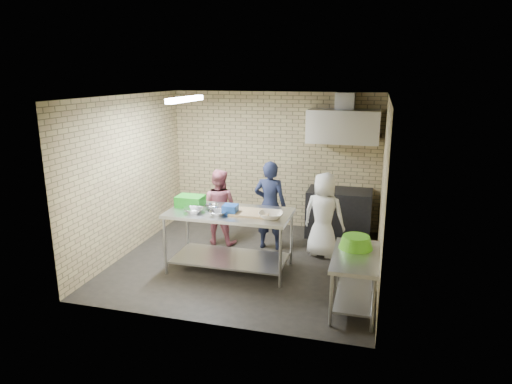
% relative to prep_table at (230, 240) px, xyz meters
% --- Properties ---
extents(floor, '(4.20, 4.20, 0.00)m').
position_rel_prep_table_xyz_m(floor, '(0.18, 0.36, -0.48)').
color(floor, black).
rests_on(floor, ground).
extents(ceiling, '(4.20, 4.20, 0.00)m').
position_rel_prep_table_xyz_m(ceiling, '(0.18, 0.36, 2.22)').
color(ceiling, black).
rests_on(ceiling, ground).
extents(back_wall, '(4.20, 0.06, 2.70)m').
position_rel_prep_table_xyz_m(back_wall, '(0.18, 2.36, 0.87)').
color(back_wall, tan).
rests_on(back_wall, ground).
extents(front_wall, '(4.20, 0.06, 2.70)m').
position_rel_prep_table_xyz_m(front_wall, '(0.18, -1.64, 0.87)').
color(front_wall, tan).
rests_on(front_wall, ground).
extents(left_wall, '(0.06, 4.00, 2.70)m').
position_rel_prep_table_xyz_m(left_wall, '(-1.92, 0.36, 0.87)').
color(left_wall, tan).
rests_on(left_wall, ground).
extents(right_wall, '(0.06, 4.00, 2.70)m').
position_rel_prep_table_xyz_m(right_wall, '(2.28, 0.36, 0.87)').
color(right_wall, tan).
rests_on(right_wall, ground).
extents(prep_table, '(1.92, 0.96, 0.96)m').
position_rel_prep_table_xyz_m(prep_table, '(0.00, 0.00, 0.00)').
color(prep_table, silver).
rests_on(prep_table, floor).
extents(side_counter, '(0.60, 1.20, 0.75)m').
position_rel_prep_table_xyz_m(side_counter, '(1.98, -0.74, -0.10)').
color(side_counter, silver).
rests_on(side_counter, floor).
extents(stove, '(1.20, 0.70, 0.90)m').
position_rel_prep_table_xyz_m(stove, '(1.53, 2.01, -0.03)').
color(stove, black).
rests_on(stove, floor).
extents(range_hood, '(1.30, 0.60, 0.60)m').
position_rel_prep_table_xyz_m(range_hood, '(1.53, 2.06, 1.62)').
color(range_hood, silver).
rests_on(range_hood, back_wall).
extents(hood_duct, '(0.35, 0.30, 0.30)m').
position_rel_prep_table_xyz_m(hood_duct, '(1.53, 2.21, 2.07)').
color(hood_duct, '#A5A8AD').
rests_on(hood_duct, back_wall).
extents(wall_shelf, '(0.80, 0.20, 0.04)m').
position_rel_prep_table_xyz_m(wall_shelf, '(1.83, 2.25, 1.44)').
color(wall_shelf, '#3F2B19').
rests_on(wall_shelf, back_wall).
extents(fluorescent_fixture, '(0.10, 1.25, 0.08)m').
position_rel_prep_table_xyz_m(fluorescent_fixture, '(-0.82, 0.36, 2.16)').
color(fluorescent_fixture, white).
rests_on(fluorescent_fixture, ceiling).
extents(green_crate, '(0.43, 0.32, 0.17)m').
position_rel_prep_table_xyz_m(green_crate, '(-0.70, 0.12, 0.56)').
color(green_crate, '#1B951D').
rests_on(green_crate, prep_table).
extents(blue_tub, '(0.21, 0.21, 0.14)m').
position_rel_prep_table_xyz_m(blue_tub, '(0.05, -0.10, 0.55)').
color(blue_tub, '#1647A8').
rests_on(blue_tub, prep_table).
extents(cutting_board, '(0.59, 0.45, 0.03)m').
position_rel_prep_table_xyz_m(cutting_board, '(0.35, -0.02, 0.50)').
color(cutting_board, tan).
rests_on(cutting_board, prep_table).
extents(mixing_bowl_a, '(0.33, 0.33, 0.07)m').
position_rel_prep_table_xyz_m(mixing_bowl_a, '(-0.50, -0.20, 0.52)').
color(mixing_bowl_a, silver).
rests_on(mixing_bowl_a, prep_table).
extents(mixing_bowl_b, '(0.25, 0.25, 0.07)m').
position_rel_prep_table_xyz_m(mixing_bowl_b, '(-0.30, 0.05, 0.52)').
color(mixing_bowl_b, silver).
rests_on(mixing_bowl_b, prep_table).
extents(mixing_bowl_c, '(0.30, 0.30, 0.07)m').
position_rel_prep_table_xyz_m(mixing_bowl_c, '(-0.10, -0.22, 0.51)').
color(mixing_bowl_c, '#B2B4B9').
rests_on(mixing_bowl_c, prep_table).
extents(ceramic_bowl, '(0.41, 0.41, 0.09)m').
position_rel_prep_table_xyz_m(ceramic_bowl, '(0.70, -0.15, 0.52)').
color(ceramic_bowl, beige).
rests_on(ceramic_bowl, prep_table).
extents(green_basin, '(0.46, 0.46, 0.17)m').
position_rel_prep_table_xyz_m(green_basin, '(1.96, -0.49, 0.36)').
color(green_basin, '#59C626').
rests_on(green_basin, side_counter).
extents(bottle_red, '(0.07, 0.07, 0.18)m').
position_rel_prep_table_xyz_m(bottle_red, '(1.58, 2.25, 1.55)').
color(bottle_red, '#B22619').
rests_on(bottle_red, wall_shelf).
extents(bottle_green, '(0.06, 0.06, 0.15)m').
position_rel_prep_table_xyz_m(bottle_green, '(1.98, 2.25, 1.54)').
color(bottle_green, green).
rests_on(bottle_green, wall_shelf).
extents(man_navy, '(0.59, 0.40, 1.58)m').
position_rel_prep_table_xyz_m(man_navy, '(0.40, 1.04, 0.31)').
color(man_navy, '#151935').
rests_on(man_navy, floor).
extents(woman_pink, '(0.70, 0.56, 1.38)m').
position_rel_prep_table_xyz_m(woman_pink, '(-0.55, 1.05, 0.21)').
color(woman_pink, '#C26779').
rests_on(woman_pink, floor).
extents(woman_white, '(0.79, 0.60, 1.45)m').
position_rel_prep_table_xyz_m(woman_white, '(1.36, 0.94, 0.25)').
color(woman_white, white).
rests_on(woman_white, floor).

